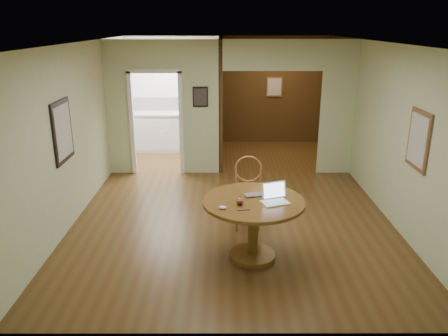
{
  "coord_description": "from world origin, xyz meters",
  "views": [
    {
      "loc": [
        -0.14,
        -6.17,
        2.99
      ],
      "look_at": [
        -0.14,
        -0.2,
        1.0
      ],
      "focal_mm": 35.0,
      "sensor_mm": 36.0,
      "label": 1
    }
  ],
  "objects_px": {
    "open_laptop": "(275,196)",
    "closed_laptop": "(258,196)",
    "chair": "(248,188)",
    "dining_table": "(253,215)"
  },
  "relations": [
    {
      "from": "dining_table",
      "to": "chair",
      "type": "bearing_deg",
      "value": 90.75
    },
    {
      "from": "dining_table",
      "to": "closed_laptop",
      "type": "height_order",
      "value": "closed_laptop"
    },
    {
      "from": "dining_table",
      "to": "closed_laptop",
      "type": "bearing_deg",
      "value": 62.06
    },
    {
      "from": "chair",
      "to": "open_laptop",
      "type": "bearing_deg",
      "value": -71.05
    },
    {
      "from": "dining_table",
      "to": "chair",
      "type": "relative_size",
      "value": 1.21
    },
    {
      "from": "open_laptop",
      "to": "closed_laptop",
      "type": "xyz_separation_m",
      "value": [
        -0.2,
        0.15,
        -0.05
      ]
    },
    {
      "from": "dining_table",
      "to": "open_laptop",
      "type": "distance_m",
      "value": 0.38
    },
    {
      "from": "chair",
      "to": "closed_laptop",
      "type": "height_order",
      "value": "chair"
    },
    {
      "from": "open_laptop",
      "to": "dining_table",
      "type": "bearing_deg",
      "value": 154.04
    },
    {
      "from": "open_laptop",
      "to": "closed_laptop",
      "type": "relative_size",
      "value": 1.2
    }
  ]
}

